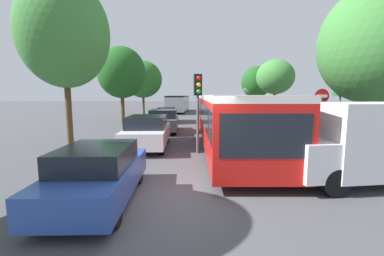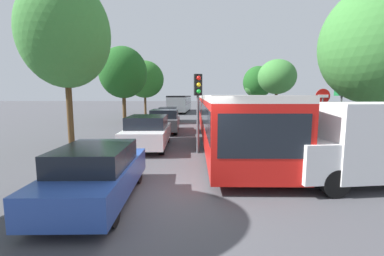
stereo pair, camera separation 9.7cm
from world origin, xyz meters
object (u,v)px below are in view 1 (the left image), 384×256
object	(u,v)px
tree_right_near	(378,48)
tree_right_mid	(275,77)
white_van	(378,140)
direction_sign_post	(340,94)
tree_left_distant	(143,79)
queued_car_white	(147,132)
no_entry_sign	(321,108)
articulated_bus	(224,114)
tree_left_mid	(64,33)
city_bus_rear	(179,103)
tree_right_far	(255,83)
traffic_light	(198,96)
queued_car_blue	(98,174)
queued_car_graphite	(164,121)
tree_left_far	(122,73)
queued_car_tan	(167,115)

from	to	relation	value
tree_right_near	tree_right_mid	xyz separation A→B (m)	(-0.83, 12.33, -0.50)
white_van	tree_right_mid	size ratio (longest dim) A/B	0.89
direction_sign_post	tree_left_distant	xyz separation A→B (m)	(-14.21, 20.38, 1.97)
queued_car_white	no_entry_sign	xyz separation A→B (m)	(8.41, 0.44, 1.10)
articulated_bus	tree_left_mid	world-z (taller)	tree_left_mid
articulated_bus	white_van	size ratio (longest dim) A/B	3.25
city_bus_rear	tree_right_mid	xyz separation A→B (m)	(9.97, -13.83, 2.81)
tree_left_distant	tree_right_near	world-z (taller)	tree_right_near
no_entry_sign	tree_right_far	size ratio (longest dim) A/B	0.46
traffic_light	direction_sign_post	bearing A→B (deg)	96.77
tree_left_mid	tree_right_mid	distance (m)	18.49
tree_left_distant	tree_right_mid	xyz separation A→B (m)	(14.31, -9.19, -0.34)
queued_car_blue	direction_sign_post	size ratio (longest dim) A/B	1.09
queued_car_graphite	tree_right_mid	xyz separation A→B (m)	(9.75, 7.23, 3.42)
tree_left_mid	tree_left_far	xyz separation A→B (m)	(-0.41, 10.96, -0.85)
queued_car_blue	direction_sign_post	bearing A→B (deg)	-54.19
tree_left_mid	tree_right_near	size ratio (longest dim) A/B	1.04
tree_left_far	queued_car_tan	bearing A→B (deg)	6.53
queued_car_tan	white_van	size ratio (longest dim) A/B	0.78
tree_left_distant	tree_right_mid	bearing A→B (deg)	-32.70
white_van	traffic_light	bearing A→B (deg)	-44.08
queued_car_graphite	tree_right_near	distance (m)	12.39
no_entry_sign	tree_left_distant	distance (m)	24.99
queued_car_graphite	no_entry_sign	distance (m)	9.64
queued_car_blue	tree_right_far	size ratio (longest dim) A/B	0.64
tree_left_distant	tree_right_near	distance (m)	26.31
queued_car_tan	no_entry_sign	xyz separation A→B (m)	(8.68, -11.22, 1.17)
direction_sign_post	traffic_light	bearing A→B (deg)	17.45
white_van	tree_left_mid	bearing A→B (deg)	-31.83
queued_car_tan	tree_right_far	world-z (taller)	tree_right_far
tree_left_distant	no_entry_sign	bearing A→B (deg)	-59.02
direction_sign_post	tree_left_distant	world-z (taller)	tree_left_distant
city_bus_rear	tree_left_distant	distance (m)	7.10
no_entry_sign	queued_car_white	bearing A→B (deg)	-86.98
queued_car_graphite	tree_left_distant	distance (m)	17.44
queued_car_white	white_van	world-z (taller)	white_van
queued_car_tan	tree_right_far	size ratio (longest dim) A/B	0.67
direction_sign_post	tree_left_far	xyz separation A→B (m)	(-14.05, 9.84, 1.94)
city_bus_rear	queued_car_blue	distance (m)	32.64
articulated_bus	queued_car_tan	distance (m)	10.19
queued_car_blue	queued_car_graphite	world-z (taller)	queued_car_graphite
no_entry_sign	tree_right_near	bearing A→B (deg)	84.81
queued_car_graphite	no_entry_sign	world-z (taller)	no_entry_sign
white_van	direction_sign_post	world-z (taller)	direction_sign_post
no_entry_sign	tree_right_far	distance (m)	20.52
tree_left_distant	tree_right_far	bearing A→B (deg)	-3.84
direction_sign_post	tree_left_mid	size ratio (longest dim) A/B	0.46
queued_car_graphite	queued_car_blue	bearing A→B (deg)	177.11
tree_left_mid	tree_left_distant	xyz separation A→B (m)	(-0.57, 21.50, -0.82)
articulated_bus	queued_car_white	bearing A→B (deg)	-58.63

